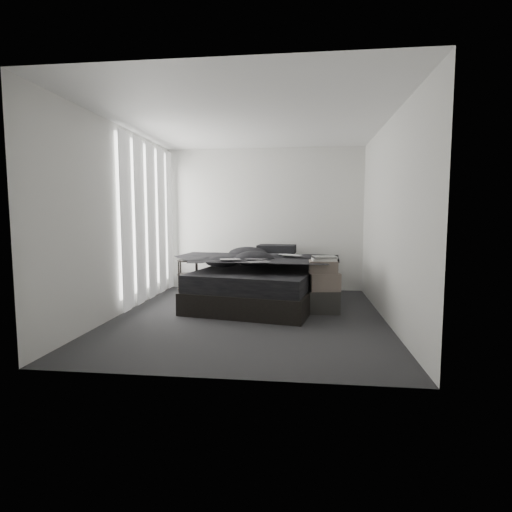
# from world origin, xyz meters

# --- Properties ---
(floor) EXTENTS (3.60, 4.20, 0.01)m
(floor) POSITION_xyz_m (0.00, 0.00, 0.00)
(floor) COLOR #29292B
(floor) RESTS_ON ground
(ceiling) EXTENTS (3.60, 4.20, 0.01)m
(ceiling) POSITION_xyz_m (0.00, 0.00, 2.60)
(ceiling) COLOR white
(ceiling) RESTS_ON ground
(wall_back) EXTENTS (3.60, 0.01, 2.60)m
(wall_back) POSITION_xyz_m (0.00, 2.10, 1.30)
(wall_back) COLOR silver
(wall_back) RESTS_ON ground
(wall_front) EXTENTS (3.60, 0.01, 2.60)m
(wall_front) POSITION_xyz_m (0.00, -2.10, 1.30)
(wall_front) COLOR silver
(wall_front) RESTS_ON ground
(wall_left) EXTENTS (0.01, 4.20, 2.60)m
(wall_left) POSITION_xyz_m (-1.80, 0.00, 1.30)
(wall_left) COLOR silver
(wall_left) RESTS_ON ground
(wall_right) EXTENTS (0.01, 4.20, 2.60)m
(wall_right) POSITION_xyz_m (1.80, 0.00, 1.30)
(wall_right) COLOR silver
(wall_right) RESTS_ON ground
(window_left) EXTENTS (0.02, 2.00, 2.30)m
(window_left) POSITION_xyz_m (-1.78, 0.90, 1.35)
(window_left) COLOR white
(window_left) RESTS_ON wall_left
(curtain_left) EXTENTS (0.06, 2.12, 2.48)m
(curtain_left) POSITION_xyz_m (-1.73, 0.90, 1.28)
(curtain_left) COLOR white
(curtain_left) RESTS_ON wall_left
(bed) EXTENTS (2.15, 2.59, 0.31)m
(bed) POSITION_xyz_m (0.07, 0.86, 0.16)
(bed) COLOR black
(bed) RESTS_ON floor
(mattress) EXTENTS (2.07, 2.51, 0.25)m
(mattress) POSITION_xyz_m (0.07, 0.86, 0.43)
(mattress) COLOR black
(mattress) RESTS_ON bed
(duvet) EXTENTS (2.04, 2.25, 0.27)m
(duvet) POSITION_xyz_m (0.06, 0.81, 0.69)
(duvet) COLOR black
(duvet) RESTS_ON mattress
(pillow_lower) EXTENTS (0.77, 0.59, 0.16)m
(pillow_lower) POSITION_xyz_m (0.19, 1.75, 0.64)
(pillow_lower) COLOR black
(pillow_lower) RESTS_ON mattress
(pillow_upper) EXTENTS (0.68, 0.50, 0.14)m
(pillow_upper) POSITION_xyz_m (0.26, 1.71, 0.79)
(pillow_upper) COLOR black
(pillow_upper) RESTS_ON pillow_lower
(laptop) EXTENTS (0.44, 0.38, 0.03)m
(laptop) POSITION_xyz_m (0.50, 0.84, 0.84)
(laptop) COLOR silver
(laptop) RESTS_ON duvet
(comic_a) EXTENTS (0.32, 0.24, 0.01)m
(comic_a) POSITION_xyz_m (-0.32, 0.31, 0.83)
(comic_a) COLOR black
(comic_a) RESTS_ON duvet
(comic_b) EXTENTS (0.34, 0.29, 0.01)m
(comic_b) POSITION_xyz_m (0.04, 0.41, 0.84)
(comic_b) COLOR black
(comic_b) RESTS_ON duvet
(comic_c) EXTENTS (0.34, 0.29, 0.01)m
(comic_c) POSITION_xyz_m (0.12, 0.06, 0.84)
(comic_c) COLOR black
(comic_c) RESTS_ON duvet
(side_stand) EXTENTS (0.42, 0.42, 0.65)m
(side_stand) POSITION_xyz_m (-1.11, 0.90, 0.33)
(side_stand) COLOR black
(side_stand) RESTS_ON floor
(papers) EXTENTS (0.30, 0.27, 0.01)m
(papers) POSITION_xyz_m (-1.10, 0.89, 0.66)
(papers) COLOR white
(papers) RESTS_ON side_stand
(floor_books) EXTENTS (0.15, 0.20, 0.13)m
(floor_books) POSITION_xyz_m (-1.06, 1.19, 0.06)
(floor_books) COLOR black
(floor_books) RESTS_ON floor
(box_lower) EXTENTS (0.46, 0.37, 0.32)m
(box_lower) POSITION_xyz_m (1.01, 0.36, 0.16)
(box_lower) COLOR black
(box_lower) RESTS_ON floor
(box_mid) EXTENTS (0.45, 0.38, 0.25)m
(box_mid) POSITION_xyz_m (1.02, 0.35, 0.45)
(box_mid) COLOR #695C53
(box_mid) RESTS_ON box_lower
(box_upper) EXTENTS (0.40, 0.32, 0.17)m
(box_upper) POSITION_xyz_m (1.00, 0.36, 0.66)
(box_upper) COLOR #695C53
(box_upper) RESTS_ON box_mid
(art_book_white) EXTENTS (0.35, 0.29, 0.03)m
(art_book_white) POSITION_xyz_m (1.01, 0.36, 0.76)
(art_book_white) COLOR silver
(art_book_white) RESTS_ON box_upper
(art_book_snake) EXTENTS (0.36, 0.31, 0.03)m
(art_book_snake) POSITION_xyz_m (1.02, 0.35, 0.79)
(art_book_snake) COLOR silver
(art_book_snake) RESTS_ON art_book_white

